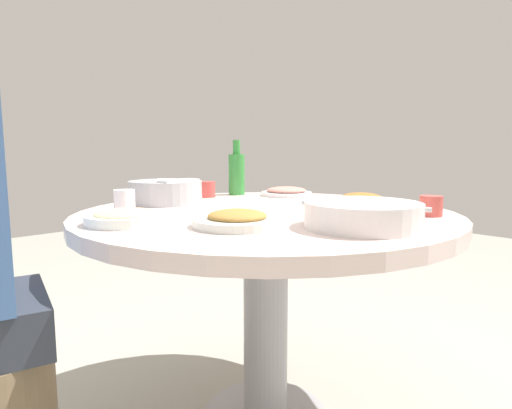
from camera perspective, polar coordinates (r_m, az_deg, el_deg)
name	(u,v)px	position (r m, az deg, el deg)	size (l,w,h in m)	color
round_dining_table	(266,250)	(1.40, 1.32, -6.10)	(1.19, 1.19, 0.73)	#99999E
rice_bowl	(166,191)	(1.61, -11.91, 1.72)	(0.26, 0.26, 0.09)	#B2B5BA
soup_bowl	(362,216)	(1.11, 13.96, -1.46)	(0.31, 0.29, 0.07)	white
dish_shrimp	(286,192)	(1.83, 4.06, 1.69)	(0.22, 0.22, 0.04)	white
dish_tofu_braise	(237,220)	(1.10, -2.51, -2.02)	(0.23, 0.23, 0.04)	silver
dish_stirfry	(361,200)	(1.58, 13.85, 0.60)	(0.22, 0.22, 0.04)	white
dish_noodles	(126,217)	(1.19, -16.84, -1.60)	(0.22, 0.22, 0.04)	white
green_bottle	(237,173)	(1.87, -2.59, 4.24)	(0.07, 0.07, 0.24)	#348E3B
tea_cup_near	(124,201)	(1.38, -17.08, 0.39)	(0.06, 0.06, 0.07)	white
tea_cup_far	(207,189)	(1.78, -6.57, 2.02)	(0.07, 0.07, 0.06)	#C84540
tea_cup_side	(431,206)	(1.37, 22.23, -0.17)	(0.07, 0.07, 0.06)	#C54B44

